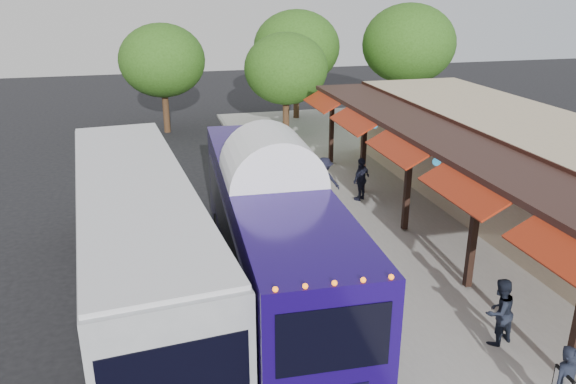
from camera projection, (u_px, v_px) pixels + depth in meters
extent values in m
plane|color=black|center=(337.00, 311.00, 14.73)|extent=(90.00, 90.00, 0.00)
cube|color=#9E9B93|center=(436.00, 229.00, 19.49)|extent=(10.00, 40.00, 0.15)
cube|color=gray|center=(299.00, 244.00, 18.35)|extent=(0.20, 40.00, 0.16)
cube|color=tan|center=(531.00, 174.00, 19.70)|extent=(5.00, 20.00, 3.60)
cube|color=black|center=(472.00, 137.00, 18.60)|extent=(0.06, 20.00, 0.60)
cube|color=#331E19|center=(443.00, 136.00, 18.32)|extent=(2.60, 20.00, 0.18)
cube|color=maroon|center=(575.00, 255.00, 10.77)|extent=(1.00, 3.20, 0.57)
cube|color=black|center=(473.00, 233.00, 14.97)|extent=(0.18, 0.18, 3.16)
cube|color=maroon|center=(464.00, 187.00, 14.41)|extent=(1.00, 3.20, 0.57)
cube|color=black|center=(408.00, 185.00, 18.61)|extent=(0.18, 0.18, 3.16)
cube|color=maroon|center=(398.00, 147.00, 18.05)|extent=(1.00, 3.20, 0.57)
cube|color=black|center=(363.00, 152.00, 22.25)|extent=(0.18, 0.18, 3.16)
cube|color=maroon|center=(355.00, 120.00, 21.69)|extent=(1.00, 3.20, 0.57)
cube|color=black|center=(332.00, 129.00, 25.89)|extent=(0.18, 0.18, 3.16)
cube|color=maroon|center=(323.00, 100.00, 25.33)|extent=(1.00, 3.20, 0.57)
sphere|color=teal|center=(542.00, 224.00, 12.88)|extent=(0.26, 0.26, 0.26)
sphere|color=teal|center=(437.00, 162.00, 17.43)|extent=(0.26, 0.26, 0.26)
sphere|color=teal|center=(375.00, 125.00, 21.97)|extent=(0.26, 0.26, 0.26)
cube|color=#180758|center=(272.00, 230.00, 14.84)|extent=(2.89, 11.57, 3.01)
cube|color=#180758|center=(273.00, 285.00, 15.41)|extent=(2.84, 11.46, 0.33)
ellipsoid|color=white|center=(272.00, 177.00, 14.33)|extent=(2.89, 11.34, 0.54)
cube|color=black|center=(347.00, 338.00, 9.44)|extent=(2.00, 0.11, 1.24)
cylinder|color=black|center=(371.00, 372.00, 11.63)|extent=(0.33, 1.01, 1.00)
cylinder|color=black|center=(215.00, 229.00, 18.43)|extent=(0.33, 1.01, 1.00)
cylinder|color=black|center=(281.00, 223.00, 18.94)|extent=(0.33, 1.01, 1.00)
cube|color=#919599|center=(138.00, 235.00, 14.80)|extent=(3.97, 12.84, 2.91)
cube|color=black|center=(82.00, 232.00, 14.40)|extent=(1.08, 10.69, 1.10)
cube|color=black|center=(190.00, 221.00, 15.03)|extent=(1.08, 10.69, 1.10)
cube|color=silver|center=(132.00, 181.00, 14.28)|extent=(3.89, 12.58, 0.11)
cylinder|color=black|center=(207.00, 374.00, 11.52)|extent=(0.41, 1.08, 1.05)
cylinder|color=black|center=(102.00, 229.00, 18.41)|extent=(0.41, 1.08, 1.05)
cylinder|color=black|center=(180.00, 221.00, 18.99)|extent=(0.41, 1.08, 1.05)
imported|color=black|center=(499.00, 312.00, 12.90)|extent=(0.94, 0.81, 1.64)
imported|color=black|center=(361.00, 179.00, 21.66)|extent=(1.05, 0.93, 1.71)
imported|color=black|center=(324.00, 181.00, 21.30)|extent=(1.35, 1.09, 1.82)
cylinder|color=#382314|center=(286.00, 115.00, 30.93)|extent=(0.36, 0.36, 2.61)
ellipsoid|color=#244A12|center=(286.00, 69.00, 30.05)|extent=(4.50, 4.50, 3.83)
cylinder|color=#382314|center=(296.00, 96.00, 35.14)|extent=(0.36, 0.36, 3.05)
ellipsoid|color=#244A12|center=(297.00, 47.00, 34.11)|extent=(5.26, 5.26, 4.47)
cylinder|color=#382314|center=(405.00, 96.00, 34.60)|extent=(0.36, 0.36, 3.22)
ellipsoid|color=#244A12|center=(409.00, 44.00, 33.52)|extent=(5.56, 5.56, 4.73)
cylinder|color=#382314|center=(166.00, 108.00, 32.25)|extent=(0.36, 0.36, 2.78)
ellipsoid|color=#244A12|center=(162.00, 60.00, 31.32)|extent=(4.80, 4.80, 4.08)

